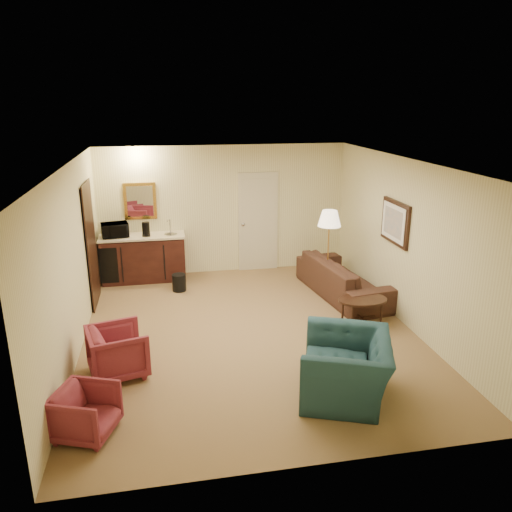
{
  "coord_description": "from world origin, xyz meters",
  "views": [
    {
      "loc": [
        -1.22,
        -6.9,
        3.47
      ],
      "look_at": [
        0.19,
        0.5,
        1.08
      ],
      "focal_mm": 35.0,
      "sensor_mm": 36.0,
      "label": 1
    }
  ],
  "objects_px": {
    "coffee_table": "(362,312)",
    "floor_lamp": "(328,252)",
    "wetbar_cabinet": "(144,258)",
    "coffee_maker": "(146,229)",
    "teal_armchair": "(347,358)",
    "rose_chair_near": "(118,349)",
    "rose_chair_far": "(86,410)",
    "microwave": "(115,228)",
    "waste_bin": "(179,283)",
    "sofa": "(344,272)"
  },
  "relations": [
    {
      "from": "coffee_table",
      "to": "floor_lamp",
      "type": "xyz_separation_m",
      "value": [
        -0.1,
        1.45,
        0.56
      ]
    },
    {
      "from": "wetbar_cabinet",
      "to": "coffee_maker",
      "type": "bearing_deg",
      "value": -34.74
    },
    {
      "from": "teal_armchair",
      "to": "rose_chair_near",
      "type": "xyz_separation_m",
      "value": [
        -2.74,
        1.01,
        -0.15
      ]
    },
    {
      "from": "rose_chair_far",
      "to": "microwave",
      "type": "xyz_separation_m",
      "value": [
        0.0,
        4.79,
        0.79
      ]
    },
    {
      "from": "coffee_table",
      "to": "waste_bin",
      "type": "xyz_separation_m",
      "value": [
        -2.8,
        2.05,
        -0.07
      ]
    },
    {
      "from": "teal_armchair",
      "to": "waste_bin",
      "type": "bearing_deg",
      "value": -133.94
    },
    {
      "from": "sofa",
      "to": "floor_lamp",
      "type": "xyz_separation_m",
      "value": [
        -0.25,
        0.18,
        0.34
      ]
    },
    {
      "from": "coffee_table",
      "to": "microwave",
      "type": "height_order",
      "value": "microwave"
    },
    {
      "from": "teal_armchair",
      "to": "rose_chair_near",
      "type": "distance_m",
      "value": 2.92
    },
    {
      "from": "waste_bin",
      "to": "coffee_maker",
      "type": "height_order",
      "value": "coffee_maker"
    },
    {
      "from": "waste_bin",
      "to": "floor_lamp",
      "type": "bearing_deg",
      "value": -12.53
    },
    {
      "from": "sofa",
      "to": "waste_bin",
      "type": "bearing_deg",
      "value": 66.87
    },
    {
      "from": "sofa",
      "to": "waste_bin",
      "type": "distance_m",
      "value": 3.07
    },
    {
      "from": "wetbar_cabinet",
      "to": "rose_chair_far",
      "type": "bearing_deg",
      "value": -95.94
    },
    {
      "from": "rose_chair_near",
      "to": "rose_chair_far",
      "type": "height_order",
      "value": "rose_chair_near"
    },
    {
      "from": "microwave",
      "to": "coffee_maker",
      "type": "bearing_deg",
      "value": -15.51
    },
    {
      "from": "teal_armchair",
      "to": "coffee_table",
      "type": "bearing_deg",
      "value": 173.09
    },
    {
      "from": "rose_chair_far",
      "to": "waste_bin",
      "type": "bearing_deg",
      "value": 5.06
    },
    {
      "from": "waste_bin",
      "to": "microwave",
      "type": "bearing_deg",
      "value": 148.48
    },
    {
      "from": "waste_bin",
      "to": "coffee_table",
      "type": "bearing_deg",
      "value": -36.29
    },
    {
      "from": "wetbar_cabinet",
      "to": "waste_bin",
      "type": "bearing_deg",
      "value": -47.92
    },
    {
      "from": "microwave",
      "to": "waste_bin",
      "type": "bearing_deg",
      "value": -42.75
    },
    {
      "from": "coffee_maker",
      "to": "floor_lamp",
      "type": "bearing_deg",
      "value": -3.14
    },
    {
      "from": "rose_chair_near",
      "to": "rose_chair_far",
      "type": "relative_size",
      "value": 1.2
    },
    {
      "from": "coffee_table",
      "to": "microwave",
      "type": "xyz_separation_m",
      "value": [
        -3.95,
        2.76,
        0.86
      ]
    },
    {
      "from": "wetbar_cabinet",
      "to": "rose_chair_far",
      "type": "relative_size",
      "value": 2.71
    },
    {
      "from": "teal_armchair",
      "to": "waste_bin",
      "type": "relative_size",
      "value": 3.63
    },
    {
      "from": "waste_bin",
      "to": "coffee_maker",
      "type": "bearing_deg",
      "value": 130.53
    },
    {
      "from": "rose_chair_near",
      "to": "coffee_maker",
      "type": "relative_size",
      "value": 2.65
    },
    {
      "from": "teal_armchair",
      "to": "microwave",
      "type": "relative_size",
      "value": 2.36
    },
    {
      "from": "sofa",
      "to": "teal_armchair",
      "type": "bearing_deg",
      "value": 152.01
    },
    {
      "from": "teal_armchair",
      "to": "microwave",
      "type": "xyz_separation_m",
      "value": [
        -2.99,
        4.59,
        0.58
      ]
    },
    {
      "from": "floor_lamp",
      "to": "rose_chair_near",
      "type": "bearing_deg",
      "value": -147.73
    },
    {
      "from": "rose_chair_near",
      "to": "coffee_maker",
      "type": "bearing_deg",
      "value": -19.81
    },
    {
      "from": "coffee_table",
      "to": "rose_chair_far",
      "type": "bearing_deg",
      "value": -152.77
    },
    {
      "from": "sofa",
      "to": "rose_chair_far",
      "type": "distance_m",
      "value": 5.27
    },
    {
      "from": "coffee_table",
      "to": "microwave",
      "type": "bearing_deg",
      "value": 145.05
    },
    {
      "from": "rose_chair_near",
      "to": "rose_chair_far",
      "type": "xyz_separation_m",
      "value": [
        -0.25,
        -1.21,
        -0.06
      ]
    },
    {
      "from": "rose_chair_far",
      "to": "microwave",
      "type": "bearing_deg",
      "value": 20.78
    },
    {
      "from": "wetbar_cabinet",
      "to": "floor_lamp",
      "type": "xyz_separation_m",
      "value": [
        3.35,
        -1.32,
        0.33
      ]
    },
    {
      "from": "floor_lamp",
      "to": "sofa",
      "type": "bearing_deg",
      "value": -36.18
    },
    {
      "from": "rose_chair_near",
      "to": "rose_chair_far",
      "type": "bearing_deg",
      "value": 153.95
    },
    {
      "from": "rose_chair_near",
      "to": "microwave",
      "type": "bearing_deg",
      "value": -10.41
    },
    {
      "from": "floor_lamp",
      "to": "wetbar_cabinet",
      "type": "bearing_deg",
      "value": 158.49
    },
    {
      "from": "sofa",
      "to": "teal_armchair",
      "type": "xyz_separation_m",
      "value": [
        -1.11,
        -3.1,
        0.07
      ]
    },
    {
      "from": "teal_armchair",
      "to": "rose_chair_far",
      "type": "distance_m",
      "value": 3.0
    },
    {
      "from": "rose_chair_far",
      "to": "coffee_maker",
      "type": "height_order",
      "value": "coffee_maker"
    },
    {
      "from": "wetbar_cabinet",
      "to": "teal_armchair",
      "type": "distance_m",
      "value": 5.24
    },
    {
      "from": "teal_armchair",
      "to": "microwave",
      "type": "height_order",
      "value": "microwave"
    },
    {
      "from": "coffee_table",
      "to": "floor_lamp",
      "type": "height_order",
      "value": "floor_lamp"
    }
  ]
}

